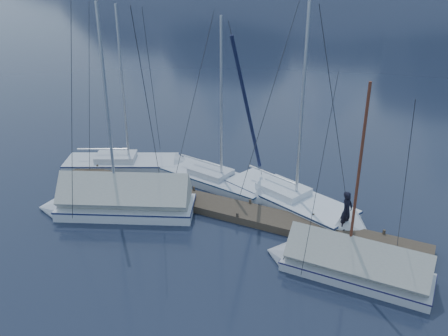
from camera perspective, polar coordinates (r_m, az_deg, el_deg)
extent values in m
plane|color=black|center=(20.46, -2.53, -7.68)|extent=(1000.00, 1000.00, 0.00)
cube|color=#382D23|center=(21.90, 0.00, -4.86)|extent=(18.00, 1.50, 0.34)
cube|color=black|center=(24.97, -12.42, -2.23)|extent=(3.00, 1.30, 0.30)
cube|color=black|center=(22.01, 0.00, -5.36)|extent=(3.00, 1.30, 0.30)
cube|color=black|center=(20.43, 15.42, -8.85)|extent=(3.00, 1.30, 0.30)
cylinder|color=#382D23|center=(26.49, -14.97, 0.02)|extent=(0.12, 0.12, 0.35)
cylinder|color=#382D23|center=(25.57, -16.99, -1.12)|extent=(0.12, 0.12, 0.35)
cylinder|color=#382D23|center=(24.72, -9.69, -1.24)|extent=(0.12, 0.12, 0.35)
cylinder|color=#382D23|center=(23.73, -11.64, -2.51)|extent=(0.12, 0.12, 0.35)
cylinder|color=#382D23|center=(23.21, -3.65, -2.66)|extent=(0.12, 0.12, 0.35)
cylinder|color=#382D23|center=(22.15, -5.46, -4.10)|extent=(0.12, 0.12, 0.35)
cylinder|color=#382D23|center=(22.01, 3.15, -4.22)|extent=(0.12, 0.12, 0.35)
cylinder|color=#382D23|center=(20.89, 1.60, -5.84)|extent=(0.12, 0.12, 0.35)
cylinder|color=#382D23|center=(21.16, 10.65, -5.86)|extent=(0.12, 0.12, 0.35)
cylinder|color=#382D23|center=(19.99, 9.49, -7.67)|extent=(0.12, 0.12, 0.35)
cylinder|color=#382D23|center=(20.72, 18.67, -7.50)|extent=(0.12, 0.12, 0.35)
cylinder|color=#382D23|center=(19.52, 17.99, -9.47)|extent=(0.12, 0.12, 0.35)
cube|color=silver|center=(27.13, -12.14, 0.36)|extent=(6.45, 4.59, 0.68)
cube|color=silver|center=(27.25, -12.09, -0.23)|extent=(5.20, 3.35, 0.31)
cube|color=navy|center=(27.02, -12.20, 0.92)|extent=(6.51, 4.64, 0.06)
cone|color=silver|center=(26.60, -4.65, 0.36)|extent=(1.89, 2.27, 1.98)
cube|color=silver|center=(27.01, -12.87, 1.32)|extent=(2.58, 2.25, 0.31)
cylinder|color=#B2B7BF|center=(25.63, -12.09, 9.53)|extent=(0.12, 0.12, 8.23)
cylinder|color=#B2B7BF|center=(27.01, -14.45, 2.22)|extent=(2.53, 1.32, 0.09)
cylinder|color=#26262B|center=(25.36, -8.63, 9.64)|extent=(1.41, 2.80, 8.24)
cube|color=silver|center=(24.61, -1.05, -1.60)|extent=(6.23, 3.01, 0.66)
cube|color=silver|center=(24.74, -1.04, -2.22)|extent=(5.19, 1.97, 0.30)
cube|color=navy|center=(24.49, -1.05, -1.01)|extent=(6.29, 3.04, 0.06)
cone|color=silver|center=(22.88, 5.79, -3.80)|extent=(1.41, 2.07, 1.91)
cube|color=silver|center=(24.57, -1.61, -0.41)|extent=(2.30, 1.74, 0.30)
cylinder|color=#B2B7BF|center=(22.85, -0.33, 7.94)|extent=(0.12, 0.12, 7.96)
cylinder|color=#B2B7BF|center=(24.80, -2.89, 0.93)|extent=(2.66, 0.56, 0.09)
cylinder|color=#26262B|center=(22.02, 2.80, 7.30)|extent=(0.55, 2.97, 7.97)
cube|color=silver|center=(22.83, 7.74, -3.94)|extent=(6.94, 4.31, 0.72)
cube|color=silver|center=(22.98, 7.69, -4.67)|extent=(5.67, 3.05, 0.33)
cube|color=#182448|center=(22.69, 7.78, -3.26)|extent=(7.01, 4.36, 0.07)
cone|color=silver|center=(21.01, 15.79, -7.33)|extent=(1.85, 2.39, 2.11)
cube|color=silver|center=(22.77, 7.17, -2.50)|extent=(2.69, 2.23, 0.33)
cylinder|color=#B2B7BF|center=(20.80, 9.40, 7.31)|extent=(0.13, 0.13, 8.78)
cylinder|color=#B2B7BF|center=(23.00, 5.77, -0.79)|extent=(2.82, 1.11, 0.10)
cylinder|color=#26262B|center=(19.90, 13.15, 6.24)|extent=(1.16, 3.13, 8.79)
cube|color=silver|center=(18.45, 15.55, -12.20)|extent=(5.32, 1.93, 0.56)
cube|color=silver|center=(18.60, 15.47, -12.84)|extent=(4.51, 1.08, 0.26)
cube|color=#1D1848|center=(18.31, 15.64, -11.59)|extent=(5.37, 1.95, 0.05)
cone|color=silver|center=(19.05, 6.53, -10.10)|extent=(0.96, 1.81, 1.81)
cylinder|color=#592819|center=(16.65, 15.79, -1.55)|extent=(0.10, 0.10, 6.84)
cylinder|color=#592819|center=(17.92, 18.53, -10.71)|extent=(2.39, 0.10, 0.08)
cylinder|color=#26262B|center=(16.91, 11.43, -0.70)|extent=(0.05, 2.67, 6.85)
cube|color=#A6A69B|center=(18.10, 15.77, -10.60)|extent=(5.05, 1.96, 1.91)
cube|color=silver|center=(22.31, -11.60, -4.93)|extent=(6.48, 4.43, 0.72)
cube|color=silver|center=(22.47, -11.53, -5.66)|extent=(5.25, 3.16, 0.33)
cube|color=#181E49|center=(22.17, -11.66, -4.24)|extent=(6.54, 4.47, 0.07)
cone|color=silver|center=(23.45, -20.04, -4.50)|extent=(1.93, 2.40, 2.10)
cylinder|color=#B2B7BF|center=(20.63, -13.85, 6.72)|extent=(0.13, 0.13, 8.73)
cylinder|color=#B2B7BF|center=(21.60, -9.01, -2.69)|extent=(2.56, 1.18, 0.10)
cylinder|color=#26262B|center=(21.12, -17.85, 6.66)|extent=(1.25, 2.84, 8.74)
cube|color=#B1B0A5|center=(21.95, -11.77, -3.11)|extent=(6.21, 4.34, 2.22)
imported|color=black|center=(20.27, 14.54, -4.97)|extent=(0.55, 0.70, 1.68)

